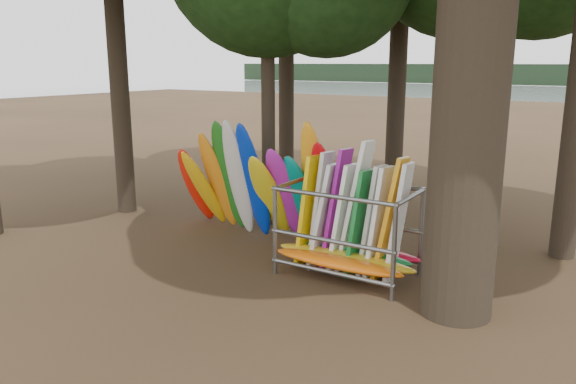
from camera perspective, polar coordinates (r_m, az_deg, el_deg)
The scene contains 4 objects.
ground at distance 12.52m, azimuth -4.81°, elevation -7.42°, with size 120.00×120.00×0.00m, color #47331E.
lake at distance 69.83m, azimuth 26.59°, elevation 8.11°, with size 160.00×160.00×0.00m, color gray.
kayak_row at distance 14.00m, azimuth -2.93°, elevation 0.44°, with size 4.92×1.80×3.22m.
storage_rack at distance 11.73m, azimuth 6.15°, elevation -4.15°, with size 3.14×1.54×2.85m.
Camera 1 is at (7.11, -9.33, 4.37)m, focal length 35.00 mm.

